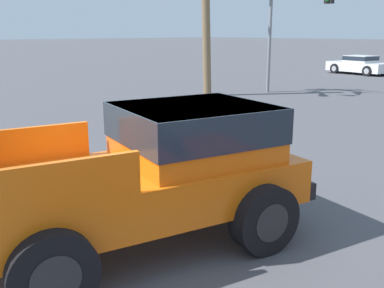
{
  "coord_description": "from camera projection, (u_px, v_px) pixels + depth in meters",
  "views": [
    {
      "loc": [
        4.71,
        -3.62,
        2.85
      ],
      "look_at": [
        0.05,
        0.67,
        1.26
      ],
      "focal_mm": 42.0,
      "sensor_mm": 36.0,
      "label": 1
    }
  ],
  "objects": [
    {
      "name": "ground_plane",
      "position": [
        156.0,
        236.0,
        6.43
      ],
      "size": [
        320.0,
        320.0,
        0.0
      ],
      "primitive_type": "plane",
      "color": "#4C4C51"
    },
    {
      "name": "orange_pickup_truck",
      "position": [
        157.0,
        168.0,
        6.07
      ],
      "size": [
        3.09,
        4.97,
        1.87
      ],
      "rotation": [
        0.0,
        0.0,
        -0.22
      ],
      "color": "orange",
      "rests_on": "ground_plane"
    },
    {
      "name": "parked_car_white",
      "position": [
        359.0,
        65.0,
        30.63
      ],
      "size": [
        4.32,
        2.35,
        1.26
      ],
      "rotation": [
        0.0,
        0.0,
        1.44
      ],
      "color": "white",
      "rests_on": "ground_plane"
    },
    {
      "name": "traffic_light_main",
      "position": [
        295.0,
        13.0,
        19.83
      ],
      "size": [
        3.49,
        0.38,
        5.17
      ],
      "color": "slate",
      "rests_on": "ground_plane"
    }
  ]
}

